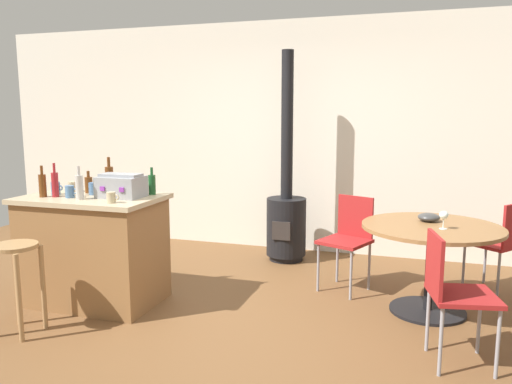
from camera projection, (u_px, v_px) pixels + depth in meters
name	position (u px, v px, depth m)	size (l,w,h in m)	color
ground_plane	(231.00, 327.00, 3.86)	(8.80, 8.80, 0.00)	brown
back_wall	(301.00, 137.00, 5.91)	(8.00, 0.10, 2.70)	silver
kitchen_island	(94.00, 249.00, 4.32)	(1.17, 0.75, 0.93)	olive
wooden_stool	(16.00, 269.00, 3.68)	(0.33, 0.33, 0.68)	#A37A4C
dining_table	(431.00, 246.00, 4.06)	(1.11, 1.11, 0.73)	black
folding_chair_near	(452.00, 288.00, 3.21)	(0.47, 0.47, 0.87)	maroon
folding_chair_far	(501.00, 240.00, 4.50)	(0.56, 0.56, 0.85)	maroon
folding_chair_left	(349.00, 235.00, 4.63)	(0.52, 0.52, 0.87)	maroon
wood_stove	(286.00, 212.00, 5.56)	(0.44, 0.45, 2.30)	black
toolbox	(121.00, 186.00, 4.18)	(0.36, 0.27, 0.20)	gray
bottle_0	(42.00, 185.00, 4.20)	(0.06, 0.06, 0.27)	#603314
bottle_1	(152.00, 184.00, 4.33)	(0.06, 0.06, 0.24)	#194C23
bottle_2	(109.00, 178.00, 4.48)	(0.07, 0.07, 0.31)	#603314
bottle_3	(79.00, 187.00, 4.08)	(0.06, 0.06, 0.27)	#B7B2AD
bottle_4	(55.00, 184.00, 4.20)	(0.06, 0.06, 0.29)	maroon
bottle_5	(89.00, 184.00, 4.42)	(0.07, 0.07, 0.20)	#603314
cup_0	(70.00, 192.00, 4.17)	(0.11, 0.07, 0.10)	#4C7099
cup_1	(56.00, 188.00, 4.34)	(0.11, 0.08, 0.11)	#4C7099
cup_2	(73.00, 187.00, 4.50)	(0.12, 0.08, 0.09)	tan
cup_3	(111.00, 198.00, 3.92)	(0.11, 0.07, 0.09)	tan
cup_4	(94.00, 189.00, 4.32)	(0.11, 0.08, 0.11)	#4C7099
wine_glass	(444.00, 216.00, 3.89)	(0.07, 0.07, 0.14)	silver
serving_bowl	(429.00, 217.00, 4.19)	(0.18, 0.18, 0.07)	#383838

